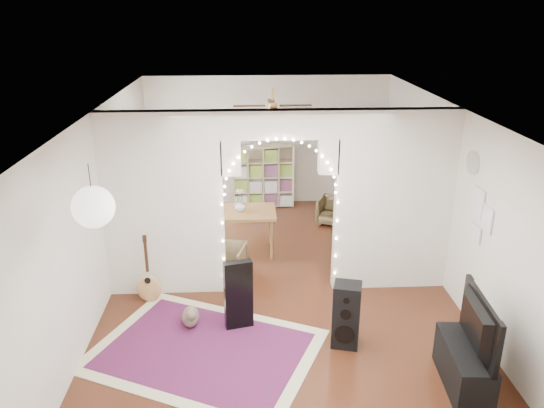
{
  "coord_description": "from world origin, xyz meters",
  "views": [
    {
      "loc": [
        -0.47,
        -7.09,
        4.01
      ],
      "look_at": [
        -0.09,
        0.3,
        1.23
      ],
      "focal_mm": 35.0,
      "sensor_mm": 36.0,
      "label": 1
    }
  ],
  "objects_px": {
    "floor_speaker": "(346,315)",
    "acoustic_guitar": "(148,278)",
    "bookcase": "(263,176)",
    "media_console": "(464,366)",
    "dining_chair_right": "(333,211)",
    "dining_chair_left": "(226,262)",
    "dining_table": "(240,215)"
  },
  "relations": [
    {
      "from": "acoustic_guitar",
      "to": "floor_speaker",
      "type": "distance_m",
      "value": 2.87
    },
    {
      "from": "media_console",
      "to": "dining_chair_right",
      "type": "height_order",
      "value": "dining_chair_right"
    },
    {
      "from": "acoustic_guitar",
      "to": "floor_speaker",
      "type": "xyz_separation_m",
      "value": [
        2.62,
        -1.17,
        0.04
      ]
    },
    {
      "from": "media_console",
      "to": "dining_chair_right",
      "type": "xyz_separation_m",
      "value": [
        -0.69,
        4.78,
        0.01
      ]
    },
    {
      "from": "bookcase",
      "to": "dining_chair_right",
      "type": "relative_size",
      "value": 2.3
    },
    {
      "from": "media_console",
      "to": "dining_table",
      "type": "height_order",
      "value": "dining_table"
    },
    {
      "from": "dining_table",
      "to": "acoustic_guitar",
      "type": "bearing_deg",
      "value": -128.73
    },
    {
      "from": "floor_speaker",
      "to": "dining_chair_left",
      "type": "distance_m",
      "value": 2.41
    },
    {
      "from": "dining_chair_right",
      "to": "acoustic_guitar",
      "type": "bearing_deg",
      "value": -114.02
    },
    {
      "from": "floor_speaker",
      "to": "dining_chair_right",
      "type": "relative_size",
      "value": 1.49
    },
    {
      "from": "dining_table",
      "to": "bookcase",
      "type": "bearing_deg",
      "value": 78.51
    },
    {
      "from": "acoustic_guitar",
      "to": "dining_chair_right",
      "type": "xyz_separation_m",
      "value": [
        3.1,
        2.78,
        -0.13
      ]
    },
    {
      "from": "floor_speaker",
      "to": "dining_chair_right",
      "type": "distance_m",
      "value": 3.98
    },
    {
      "from": "bookcase",
      "to": "dining_table",
      "type": "distance_m",
      "value": 2.27
    },
    {
      "from": "dining_table",
      "to": "dining_chair_left",
      "type": "height_order",
      "value": "dining_table"
    },
    {
      "from": "floor_speaker",
      "to": "bookcase",
      "type": "bearing_deg",
      "value": 114.58
    },
    {
      "from": "acoustic_guitar",
      "to": "dining_table",
      "type": "relative_size",
      "value": 0.73
    },
    {
      "from": "dining_chair_left",
      "to": "floor_speaker",
      "type": "bearing_deg",
      "value": -36.3
    },
    {
      "from": "acoustic_guitar",
      "to": "media_console",
      "type": "bearing_deg",
      "value": -22.15
    },
    {
      "from": "bookcase",
      "to": "dining_chair_right",
      "type": "height_order",
      "value": "bookcase"
    },
    {
      "from": "bookcase",
      "to": "dining_table",
      "type": "bearing_deg",
      "value": -117.39
    },
    {
      "from": "bookcase",
      "to": "media_console",
      "type": "bearing_deg",
      "value": -86.34
    },
    {
      "from": "floor_speaker",
      "to": "bookcase",
      "type": "distance_m",
      "value": 5.07
    },
    {
      "from": "acoustic_guitar",
      "to": "dining_chair_left",
      "type": "xyz_separation_m",
      "value": [
        1.08,
        0.68,
        -0.12
      ]
    },
    {
      "from": "floor_speaker",
      "to": "dining_table",
      "type": "xyz_separation_m",
      "value": [
        -1.32,
        2.77,
        0.26
      ]
    },
    {
      "from": "media_console",
      "to": "dining_table",
      "type": "relative_size",
      "value": 0.83
    },
    {
      "from": "floor_speaker",
      "to": "acoustic_guitar",
      "type": "bearing_deg",
      "value": 170.93
    },
    {
      "from": "floor_speaker",
      "to": "dining_table",
      "type": "bearing_deg",
      "value": 130.35
    },
    {
      "from": "dining_chair_left",
      "to": "bookcase",
      "type": "bearing_deg",
      "value": 91.24
    },
    {
      "from": "media_console",
      "to": "dining_table",
      "type": "distance_m",
      "value": 4.4
    },
    {
      "from": "acoustic_guitar",
      "to": "bookcase",
      "type": "xyz_separation_m",
      "value": [
        1.77,
        3.83,
        0.27
      ]
    },
    {
      "from": "floor_speaker",
      "to": "bookcase",
      "type": "height_order",
      "value": "bookcase"
    }
  ]
}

